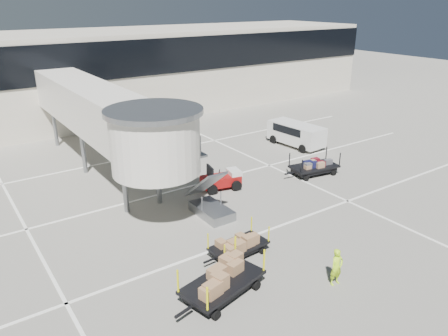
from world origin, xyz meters
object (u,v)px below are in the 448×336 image
(suitcase_cart, at_px, (314,167))
(minivan, at_px, (295,132))
(baggage_tug, at_px, (222,180))
(box_cart_far, at_px, (222,281))
(ground_worker, at_px, (337,267))
(box_cart_near, at_px, (240,245))

(suitcase_cart, bearing_deg, minivan, 67.58)
(baggage_tug, height_order, box_cart_far, box_cart_far)
(baggage_tug, relative_size, ground_worker, 1.61)
(baggage_tug, height_order, suitcase_cart, baggage_tug)
(minivan, bearing_deg, box_cart_near, -146.31)
(box_cart_far, bearing_deg, baggage_tug, 42.62)
(minivan, bearing_deg, baggage_tug, -163.41)
(baggage_tug, distance_m, box_cart_near, 7.52)
(box_cart_near, relative_size, ground_worker, 2.07)
(baggage_tug, height_order, ground_worker, ground_worker)
(baggage_tug, distance_m, suitcase_cart, 6.51)
(baggage_tug, bearing_deg, box_cart_near, -105.32)
(suitcase_cart, distance_m, box_cart_far, 14.00)
(box_cart_near, height_order, ground_worker, ground_worker)
(suitcase_cart, relative_size, ground_worker, 2.46)
(box_cart_far, height_order, ground_worker, box_cart_far)
(baggage_tug, bearing_deg, ground_worker, -86.03)
(ground_worker, bearing_deg, minivan, 55.42)
(suitcase_cart, xyz_separation_m, box_cart_near, (-9.83, -5.09, -0.01))
(ground_worker, distance_m, minivan, 18.16)
(box_cart_far, distance_m, minivan, 19.68)
(ground_worker, xyz_separation_m, minivan, (11.13, 14.35, 0.25))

